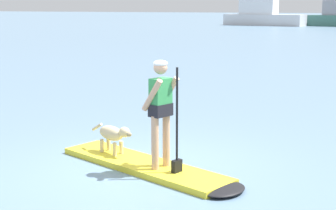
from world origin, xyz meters
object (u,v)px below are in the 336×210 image
paddleboard (153,168)px  dog (113,134)px  person_paddler (161,106)px  moored_boat_port (262,16)px

paddleboard → dog: 1.07m
person_paddler → dog: person_paddler is taller
person_paddler → moored_boat_port: 65.53m
dog → moored_boat_port: (-13.36, 63.53, 0.93)m
paddleboard → moored_boat_port: size_ratio=0.32×
dog → person_paddler: bearing=-18.6°
paddleboard → person_paddler: (0.18, -0.06, 1.06)m
dog → paddleboard: bearing=-18.6°
paddleboard → moored_boat_port: (-14.30, 63.84, 1.33)m
dog → moored_boat_port: size_ratio=0.09×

